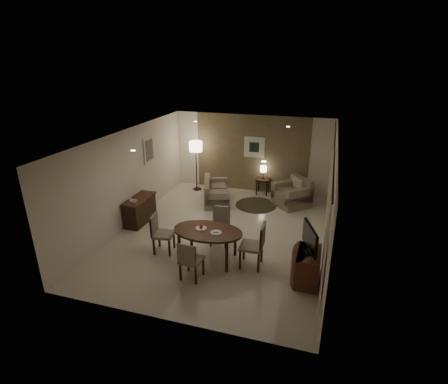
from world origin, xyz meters
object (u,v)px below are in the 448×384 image
(dining_table, at_px, (208,245))
(floor_lamp, at_px, (196,166))
(console_desk, at_px, (140,210))
(chair_left, at_px, (164,234))
(side_table, at_px, (263,186))
(sofa, at_px, (217,191))
(chair_near, at_px, (192,259))
(tv_cabinet, at_px, (308,267))
(armchair, at_px, (292,192))
(chair_far, at_px, (220,227))
(chair_right, at_px, (251,245))

(dining_table, relative_size, floor_lamp, 0.93)
(console_desk, xyz_separation_m, chair_left, (1.40, -1.30, 0.11))
(console_desk, xyz_separation_m, side_table, (2.98, 3.23, -0.10))
(console_desk, relative_size, dining_table, 0.73)
(dining_table, bearing_deg, sofa, 104.83)
(dining_table, relative_size, chair_near, 1.79)
(console_desk, bearing_deg, dining_table, -27.50)
(console_desk, relative_size, tv_cabinet, 1.33)
(sofa, relative_size, side_table, 2.82)
(chair_left, distance_m, sofa, 3.43)
(floor_lamp, bearing_deg, dining_table, -65.62)
(chair_left, xyz_separation_m, floor_lamp, (-0.78, 4.25, 0.40))
(dining_table, height_order, chair_near, chair_near)
(sofa, bearing_deg, armchair, -99.36)
(dining_table, distance_m, floor_lamp, 4.73)
(tv_cabinet, height_order, dining_table, dining_table)
(tv_cabinet, height_order, chair_far, chair_far)
(chair_near, bearing_deg, chair_far, -89.74)
(floor_lamp, bearing_deg, chair_far, -60.45)
(chair_right, relative_size, sofa, 0.67)
(console_desk, height_order, dining_table, dining_table)
(tv_cabinet, xyz_separation_m, side_table, (-1.91, 4.73, -0.07))
(console_desk, distance_m, tv_cabinet, 5.11)
(tv_cabinet, relative_size, armchair, 0.89)
(chair_far, bearing_deg, floor_lamp, 114.71)
(floor_lamp, bearing_deg, chair_right, -54.95)
(chair_left, xyz_separation_m, sofa, (0.25, 3.41, -0.11))
(console_desk, height_order, tv_cabinet, console_desk)
(chair_left, relative_size, sofa, 0.62)
(tv_cabinet, relative_size, dining_table, 0.54)
(chair_far, height_order, chair_right, chair_right)
(side_table, bearing_deg, armchair, -33.26)
(side_table, bearing_deg, tv_cabinet, -67.99)
(floor_lamp, bearing_deg, chair_near, -70.00)
(chair_near, relative_size, chair_far, 0.96)
(console_desk, relative_size, chair_left, 1.23)
(chair_far, height_order, armchair, chair_far)
(chair_right, height_order, armchair, chair_right)
(dining_table, xyz_separation_m, chair_left, (-1.16, 0.03, 0.10))
(console_desk, xyz_separation_m, dining_table, (2.56, -1.33, 0.01))
(sofa, relative_size, armchair, 1.57)
(dining_table, relative_size, chair_far, 1.72)
(chair_near, distance_m, floor_lamp, 5.42)
(console_desk, distance_m, chair_near, 3.26)
(console_desk, bearing_deg, sofa, 52.06)
(chair_near, height_order, side_table, chair_near)
(console_desk, height_order, side_table, console_desk)
(tv_cabinet, distance_m, chair_left, 3.50)
(chair_right, bearing_deg, chair_near, -55.44)
(tv_cabinet, xyz_separation_m, chair_left, (-3.49, 0.20, 0.14))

